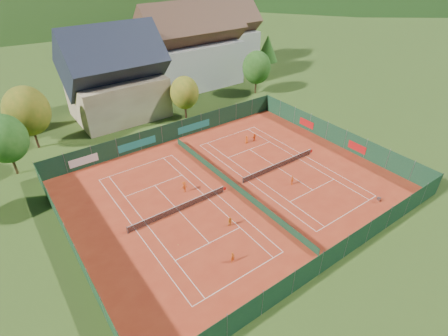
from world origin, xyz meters
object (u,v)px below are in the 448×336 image
Objects in this scene: player_right_far_a at (247,140)px; player_left_near at (233,257)px; chalet at (115,80)px; hotel_block_a at (191,51)px; ball_hopper at (379,199)px; player_right_near at (292,180)px; player_right_far_b at (254,137)px; hotel_block_b at (223,38)px; player_left_far at (184,187)px; player_left_mid at (230,222)px.

player_left_near is at bearing 46.37° from player_right_far_a.
chalet is 12.65× the size of player_right_far_a.
player_right_far_a is at bearing -104.36° from hotel_block_a.
ball_hopper is at bearing -94.06° from hotel_block_a.
player_right_near is 12.54m from player_right_far_b.
player_right_far_b is at bearing -118.69° from hotel_block_b.
hotel_block_a is 13.83× the size of player_left_far.
player_left_near is at bearing 81.77° from player_left_far.
player_left_mid reaches higher than player_left_near.
chalet is 12.67× the size of player_left_mid.
player_right_far_a is at bearing 80.73° from player_left_mid.
player_right_far_b is (15.87, 5.16, -0.12)m from player_left_far.
player_right_far_b is (-5.65, -27.91, -6.72)m from hotel_block_a.
hotel_block_b is at bearing -122.00° from player_right_far_a.
player_left_far is at bearing 108.61° from player_right_near.
ball_hopper is (-17.46, -56.77, -6.06)m from hotel_block_b.
player_left_mid is at bearing 96.70° from player_left_far.
player_right_near is at bearing 13.09° from player_left_near.
player_left_far is at bearing 139.01° from ball_hopper.
player_left_far reaches higher than player_left_mid.
chalet is 35.85m from hotel_block_b.
chalet is at bearing -94.60° from player_left_far.
player_right_far_b is (14.98, 13.72, 0.02)m from player_left_mid.
player_right_far_b is (-2.19, 20.86, 0.11)m from ball_hopper.
player_right_near is at bearing 151.55° from player_left_far.
hotel_block_a is 49.36m from ball_hopper.
player_right_far_a reaches higher than player_left_near.
ball_hopper is 20.29m from player_left_near.
player_left_far is (-18.06, 15.70, 0.23)m from ball_hopper.
chalet is at bearing 122.38° from player_left_mid.
player_left_mid is at bearing -92.62° from chalet.
chalet is 19.94m from hotel_block_a.
hotel_block_a is at bearing 53.14° from player_left_near.
player_left_far is 1.19× the size of player_right_near.
player_right_far_b is at bearing -161.25° from player_left_far.
player_left_far is at bearing 130.97° from player_left_mid.
player_right_near is (-23.29, -47.90, -5.96)m from hotel_block_b.
player_left_mid is at bearing 44.29° from player_right_far_a.
player_right_far_a is (11.89, -21.75, -5.98)m from chalet.
player_right_near is (-5.82, 8.86, 0.10)m from ball_hopper.
player_right_near is 12.34m from player_right_far_a.
chalet is at bearing 109.97° from ball_hopper.
ball_hopper is at bearing 12.41° from player_left_mid.
player_left_mid reaches higher than ball_hopper.
player_right_near is (9.71, -33.90, -5.97)m from chalet.
player_right_far_a is (14.42, 5.32, -0.14)m from player_left_far.
hotel_block_a is 29.26m from player_right_far_b.
player_right_far_b reaches higher than ball_hopper.
player_right_far_a is at bearing 38.11° from player_left_near.
player_right_far_b reaches higher than player_right_near.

